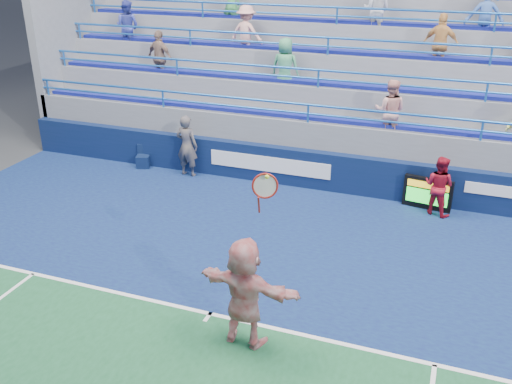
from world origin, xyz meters
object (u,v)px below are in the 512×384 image
at_px(line_judge, 187,146).
at_px(judge_chair, 144,161).
at_px(serve_speed_board, 428,194).
at_px(ball_girl, 439,186).
at_px(tennis_player, 245,292).

bearing_deg(line_judge, judge_chair, -0.54).
relative_size(serve_speed_board, ball_girl, 0.80).
xyz_separation_m(serve_speed_board, line_judge, (-6.91, -0.05, 0.49)).
distance_m(judge_chair, tennis_player, 9.01).
distance_m(judge_chair, ball_girl, 8.76).
distance_m(serve_speed_board, judge_chair, 8.49).
bearing_deg(tennis_player, judge_chair, 131.62).
height_order(tennis_player, ball_girl, tennis_player).
height_order(serve_speed_board, judge_chair, serve_speed_board).
bearing_deg(line_judge, tennis_player, 126.69).
distance_m(line_judge, ball_girl, 7.16).
height_order(judge_chair, tennis_player, tennis_player).
relative_size(tennis_player, ball_girl, 2.08).
height_order(line_judge, ball_girl, line_judge).
xyz_separation_m(line_judge, ball_girl, (7.16, -0.16, -0.14)).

